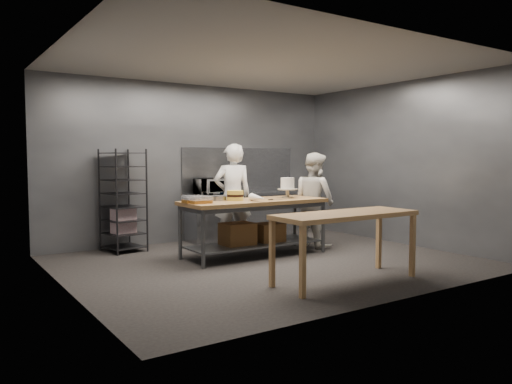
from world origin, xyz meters
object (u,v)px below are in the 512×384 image
work_table (253,221)px  near_counter (346,219)px  speed_rack (123,201)px  chef_right (314,200)px  chef_behind (233,197)px  layer_cake (235,196)px  frosted_cake_stand (287,185)px  microwave (210,187)px

work_table → near_counter: bearing=-87.9°
speed_rack → chef_right: size_ratio=1.03×
speed_rack → chef_behind: chef_behind is taller
work_table → layer_cake: (-0.30, 0.06, 0.43)m
frosted_cake_stand → layer_cake: size_ratio=1.30×
speed_rack → layer_cake: speed_rack is taller
chef_right → microwave: 2.02m
work_table → chef_behind: bearing=85.7°
chef_right → frosted_cake_stand: 0.81m
frosted_cake_stand → layer_cake: (-0.99, 0.08, -0.13)m
work_table → near_counter: (0.08, -2.06, 0.24)m
microwave → frosted_cake_stand: size_ratio=1.57×
chef_right → microwave: size_ratio=3.12×
layer_cake → frosted_cake_stand: bearing=-4.5°
frosted_cake_stand → layer_cake: bearing=175.5°
near_counter → frosted_cake_stand: size_ratio=5.80×
near_counter → frosted_cake_stand: frosted_cake_stand is taller
chef_right → layer_cake: 1.74m
work_table → layer_cake: layer_cake is taller
work_table → chef_behind: size_ratio=1.30×
speed_rack → frosted_cake_stand: bearing=-34.8°
chef_behind → layer_cake: chef_behind is taller
speed_rack → frosted_cake_stand: 2.82m
chef_right → frosted_cake_stand: chef_right is taller
work_table → chef_right: chef_right is taller
chef_behind → layer_cake: bearing=79.4°
near_counter → chef_behind: chef_behind is taller
speed_rack → chef_behind: 1.88m
microwave → frosted_cake_stand: 1.78m
speed_rack → work_table: bearing=-44.3°
frosted_cake_stand → layer_cake: 1.00m
microwave → frosted_cake_stand: bearing=-70.9°
work_table → microwave: bearing=86.4°
speed_rack → chef_right: 3.36m
work_table → microwave: 1.73m
chef_behind → microwave: chef_behind is taller
microwave → layer_cake: (-0.41, -1.60, -0.05)m
near_counter → microwave: (0.03, 3.72, 0.24)m
frosted_cake_stand → microwave: bearing=109.1°
speed_rack → chef_behind: bearing=-26.9°
work_table → near_counter: size_ratio=1.20×
chef_behind → chef_right: chef_behind is taller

